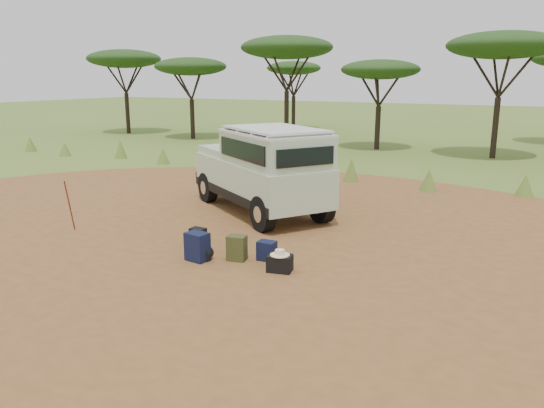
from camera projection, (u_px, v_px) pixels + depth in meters
The scene contains 13 objects.
ground at pixel (222, 243), 12.72m from camera, with size 140.00×140.00×0.00m, color #507429.
dirt_clearing at pixel (222, 243), 12.72m from camera, with size 23.00×23.00×0.01m, color brown.
grass_fringe at pixel (353, 172), 19.97m from camera, with size 36.60×1.60×0.90m.
acacia_treeline at pixel (440, 58), 28.13m from camera, with size 46.70×13.20×6.26m.
safari_vehicle at pixel (263, 171), 15.31m from camera, with size 5.46×4.53×2.54m.
walking_staff at pixel (70, 206), 13.50m from camera, with size 0.03×0.03×1.43m, color maroon.
backpack_black at pixel (198, 238), 12.33m from camera, with size 0.35×0.26×0.47m, color black.
backpack_navy at pixel (197, 247), 11.44m from camera, with size 0.48×0.34×0.63m, color #121938.
backpack_olive at pixel (237, 248), 11.47m from camera, with size 0.40×0.29×0.56m, color #3D421E.
duffel_navy at pixel (267, 251), 11.49m from camera, with size 0.38×0.29×0.43m, color #121938.
hard_case at pixel (280, 263), 10.83m from camera, with size 0.50×0.35×0.35m, color black.
stuff_sack at pixel (205, 254), 11.50m from camera, with size 0.29×0.29×0.29m, color black.
safari_hat at pixel (280, 253), 10.78m from camera, with size 0.40×0.40×0.12m.
Camera 1 is at (6.89, -10.08, 3.90)m, focal length 35.00 mm.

